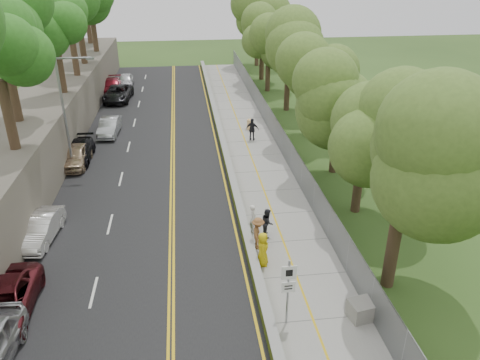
# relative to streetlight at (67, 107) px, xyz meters

# --- Properties ---
(ground) EXTENTS (140.00, 140.00, 0.00)m
(ground) POSITION_rel_streetlight_xyz_m (10.46, -14.00, -4.64)
(ground) COLOR #33511E
(ground) RESTS_ON ground
(road) EXTENTS (11.20, 66.00, 0.04)m
(road) POSITION_rel_streetlight_xyz_m (5.06, 1.00, -4.62)
(road) COLOR black
(road) RESTS_ON ground
(sidewalk) EXTENTS (4.20, 66.00, 0.05)m
(sidewalk) POSITION_rel_streetlight_xyz_m (13.01, 1.00, -4.61)
(sidewalk) COLOR gray
(sidewalk) RESTS_ON ground
(jersey_barrier) EXTENTS (0.42, 66.00, 0.60)m
(jersey_barrier) POSITION_rel_streetlight_xyz_m (10.71, 1.00, -4.34)
(jersey_barrier) COLOR #95C81A
(jersey_barrier) RESTS_ON ground
(rock_embankment) EXTENTS (5.00, 66.00, 4.00)m
(rock_embankment) POSITION_rel_streetlight_xyz_m (-3.04, 1.00, -2.64)
(rock_embankment) COLOR #595147
(rock_embankment) RESTS_ON ground
(chainlink_fence) EXTENTS (0.04, 66.00, 2.00)m
(chainlink_fence) POSITION_rel_streetlight_xyz_m (15.11, 1.00, -3.64)
(chainlink_fence) COLOR slate
(chainlink_fence) RESTS_ON ground
(trees_embankment) EXTENTS (6.40, 66.00, 13.00)m
(trees_embankment) POSITION_rel_streetlight_xyz_m (-2.54, 1.00, 5.86)
(trees_embankment) COLOR #317920
(trees_embankment) RESTS_ON rock_embankment
(trees_fenceside) EXTENTS (7.00, 66.00, 14.00)m
(trees_fenceside) POSITION_rel_streetlight_xyz_m (17.46, 1.00, 2.36)
(trees_fenceside) COLOR #5A7D2E
(trees_fenceside) RESTS_ON ground
(streetlight) EXTENTS (2.52, 0.22, 8.00)m
(streetlight) POSITION_rel_streetlight_xyz_m (0.00, 0.00, 0.00)
(streetlight) COLOR gray
(streetlight) RESTS_ON ground
(signpost) EXTENTS (0.62, 0.09, 3.10)m
(signpost) POSITION_rel_streetlight_xyz_m (11.51, -17.02, -2.68)
(signpost) COLOR gray
(signpost) RESTS_ON sidewalk
(construction_barrel) EXTENTS (0.54, 0.54, 0.89)m
(construction_barrel) POSITION_rel_streetlight_xyz_m (13.46, 6.87, -4.14)
(construction_barrel) COLOR orange
(construction_barrel) RESTS_ON sidewalk
(concrete_block) EXTENTS (1.34, 1.10, 0.79)m
(concrete_block) POSITION_rel_streetlight_xyz_m (14.76, -17.08, -4.19)
(concrete_block) COLOR slate
(concrete_block) RESTS_ON sidewalk
(car_1) EXTENTS (1.86, 4.29, 1.37)m
(car_1) POSITION_rel_streetlight_xyz_m (-0.14, -9.20, -3.91)
(car_1) COLOR white
(car_1) RESTS_ON road
(car_2) EXTENTS (2.52, 5.21, 1.43)m
(car_2) POSITION_rel_streetlight_xyz_m (-0.14, -15.16, -3.89)
(car_2) COLOR #54171D
(car_2) RESTS_ON road
(car_3) EXTENTS (1.96, 4.75, 1.37)m
(car_3) POSITION_rel_streetlight_xyz_m (-0.12, 1.69, -3.91)
(car_3) COLOR black
(car_3) RESTS_ON road
(car_4) EXTENTS (1.93, 4.42, 1.48)m
(car_4) POSITION_rel_streetlight_xyz_m (-0.14, 0.78, -3.86)
(car_4) COLOR tan
(car_4) RESTS_ON road
(car_5) EXTENTS (1.70, 4.30, 1.39)m
(car_5) POSITION_rel_streetlight_xyz_m (1.46, 7.11, -3.90)
(car_5) COLOR #A4A7AA
(car_5) RESTS_ON road
(car_6) EXTENTS (2.95, 5.71, 1.54)m
(car_6) POSITION_rel_streetlight_xyz_m (1.07, 17.58, -3.83)
(car_6) COLOR black
(car_6) RESTS_ON road
(car_7) EXTENTS (2.31, 5.16, 1.47)m
(car_7) POSITION_rel_streetlight_xyz_m (0.07, 20.94, -3.87)
(car_7) COLOR maroon
(car_7) RESTS_ON road
(car_8) EXTENTS (1.84, 4.32, 1.45)m
(car_8) POSITION_rel_streetlight_xyz_m (1.32, 23.29, -3.87)
(car_8) COLOR silver
(car_8) RESTS_ON road
(painter_0) EXTENTS (0.72, 0.96, 1.78)m
(painter_0) POSITION_rel_streetlight_xyz_m (11.21, -12.88, -3.70)
(painter_0) COLOR gold
(painter_0) RESTS_ON sidewalk
(painter_1) EXTENTS (0.49, 0.65, 1.61)m
(painter_1) POSITION_rel_streetlight_xyz_m (11.21, -9.75, -3.79)
(painter_1) COLOR white
(painter_1) RESTS_ON sidewalk
(painter_2) EXTENTS (0.70, 0.85, 1.60)m
(painter_2) POSITION_rel_streetlight_xyz_m (11.91, -10.27, -3.79)
(painter_2) COLOR black
(painter_2) RESTS_ON sidewalk
(painter_3) EXTENTS (0.84, 1.24, 1.77)m
(painter_3) POSITION_rel_streetlight_xyz_m (11.21, -11.42, -3.70)
(painter_3) COLOR brown
(painter_3) RESTS_ON sidewalk
(person_far) EXTENTS (1.17, 0.76, 1.85)m
(person_far) POSITION_rel_streetlight_xyz_m (13.26, 4.22, -3.66)
(person_far) COLOR black
(person_far) RESTS_ON sidewalk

